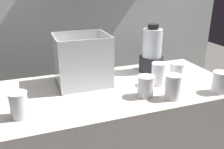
{
  "coord_description": "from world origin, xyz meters",
  "views": [
    {
      "loc": [
        -0.42,
        -1.16,
        1.46
      ],
      "look_at": [
        0.0,
        0.0,
        0.98
      ],
      "focal_mm": 38.58,
      "sensor_mm": 36.0,
      "label": 1
    }
  ],
  "objects_px": {
    "carrot_display_bin": "(83,69)",
    "juice_cup_mango_left": "(146,88)",
    "juice_cup_mango_middle": "(173,88)",
    "juice_cup_carrot_far_right": "(177,73)",
    "juice_cup_orange_right": "(158,75)",
    "blender_pitcher": "(152,53)",
    "juice_cup_pomegranate_far_left": "(19,106)",
    "juice_cup_pomegranate_rightmost": "(220,83)"
  },
  "relations": [
    {
      "from": "juice_cup_orange_right",
      "to": "juice_cup_carrot_far_right",
      "type": "distance_m",
      "value": 0.13
    },
    {
      "from": "blender_pitcher",
      "to": "juice_cup_mango_left",
      "type": "bearing_deg",
      "value": -122.54
    },
    {
      "from": "juice_cup_pomegranate_rightmost",
      "to": "juice_cup_mango_left",
      "type": "bearing_deg",
      "value": 166.89
    },
    {
      "from": "juice_cup_mango_middle",
      "to": "juice_cup_pomegranate_rightmost",
      "type": "distance_m",
      "value": 0.28
    },
    {
      "from": "juice_cup_pomegranate_far_left",
      "to": "juice_cup_orange_right",
      "type": "distance_m",
      "value": 0.76
    },
    {
      "from": "juice_cup_mango_left",
      "to": "juice_cup_orange_right",
      "type": "xyz_separation_m",
      "value": [
        0.14,
        0.11,
        0.01
      ]
    },
    {
      "from": "blender_pitcher",
      "to": "juice_cup_pomegranate_far_left",
      "type": "distance_m",
      "value": 0.89
    },
    {
      "from": "carrot_display_bin",
      "to": "juice_cup_orange_right",
      "type": "relative_size",
      "value": 2.25
    },
    {
      "from": "juice_cup_carrot_far_right",
      "to": "juice_cup_mango_left",
      "type": "bearing_deg",
      "value": -156.49
    },
    {
      "from": "blender_pitcher",
      "to": "carrot_display_bin",
      "type": "bearing_deg",
      "value": -173.51
    },
    {
      "from": "juice_cup_mango_left",
      "to": "blender_pitcher",
      "type": "bearing_deg",
      "value": 57.46
    },
    {
      "from": "carrot_display_bin",
      "to": "juice_cup_mango_left",
      "type": "distance_m",
      "value": 0.38
    },
    {
      "from": "carrot_display_bin",
      "to": "blender_pitcher",
      "type": "bearing_deg",
      "value": 6.49
    },
    {
      "from": "carrot_display_bin",
      "to": "juice_cup_pomegranate_rightmost",
      "type": "bearing_deg",
      "value": -28.88
    },
    {
      "from": "juice_cup_pomegranate_far_left",
      "to": "juice_cup_mango_left",
      "type": "bearing_deg",
      "value": -0.12
    },
    {
      "from": "juice_cup_orange_right",
      "to": "blender_pitcher",
      "type": "bearing_deg",
      "value": 71.63
    },
    {
      "from": "juice_cup_pomegranate_far_left",
      "to": "juice_cup_mango_left",
      "type": "xyz_separation_m",
      "value": [
        0.62,
        -0.0,
        -0.0
      ]
    },
    {
      "from": "carrot_display_bin",
      "to": "juice_cup_mango_left",
      "type": "height_order",
      "value": "carrot_display_bin"
    },
    {
      "from": "blender_pitcher",
      "to": "juice_cup_carrot_far_right",
      "type": "relative_size",
      "value": 2.71
    },
    {
      "from": "juice_cup_pomegranate_far_left",
      "to": "juice_cup_carrot_far_right",
      "type": "height_order",
      "value": "juice_cup_pomegranate_far_left"
    },
    {
      "from": "juice_cup_mango_middle",
      "to": "juice_cup_carrot_far_right",
      "type": "xyz_separation_m",
      "value": [
        0.15,
        0.18,
        -0.01
      ]
    },
    {
      "from": "juice_cup_mango_left",
      "to": "juice_cup_orange_right",
      "type": "height_order",
      "value": "juice_cup_orange_right"
    },
    {
      "from": "juice_cup_orange_right",
      "to": "juice_cup_pomegranate_rightmost",
      "type": "relative_size",
      "value": 1.13
    },
    {
      "from": "blender_pitcher",
      "to": "juice_cup_pomegranate_far_left",
      "type": "xyz_separation_m",
      "value": [
        -0.82,
        -0.33,
        -0.07
      ]
    },
    {
      "from": "carrot_display_bin",
      "to": "juice_cup_pomegranate_rightmost",
      "type": "height_order",
      "value": "carrot_display_bin"
    },
    {
      "from": "juice_cup_orange_right",
      "to": "juice_cup_carrot_far_right",
      "type": "xyz_separation_m",
      "value": [
        0.13,
        0.01,
        -0.01
      ]
    },
    {
      "from": "juice_cup_mango_left",
      "to": "juice_cup_orange_right",
      "type": "distance_m",
      "value": 0.17
    },
    {
      "from": "blender_pitcher",
      "to": "juice_cup_carrot_far_right",
      "type": "xyz_separation_m",
      "value": [
        0.06,
        -0.21,
        -0.08
      ]
    },
    {
      "from": "carrot_display_bin",
      "to": "juice_cup_pomegranate_rightmost",
      "type": "xyz_separation_m",
      "value": [
        0.66,
        -0.36,
        -0.03
      ]
    },
    {
      "from": "juice_cup_pomegranate_far_left",
      "to": "juice_cup_mango_left",
      "type": "distance_m",
      "value": 0.62
    },
    {
      "from": "juice_cup_pomegranate_far_left",
      "to": "juice_cup_mango_middle",
      "type": "xyz_separation_m",
      "value": [
        0.73,
        -0.07,
        0.0
      ]
    },
    {
      "from": "juice_cup_mango_left",
      "to": "juice_cup_carrot_far_right",
      "type": "xyz_separation_m",
      "value": [
        0.26,
        0.11,
        0.0
      ]
    },
    {
      "from": "blender_pitcher",
      "to": "juice_cup_orange_right",
      "type": "distance_m",
      "value": 0.24
    },
    {
      "from": "blender_pitcher",
      "to": "juice_cup_mango_left",
      "type": "height_order",
      "value": "blender_pitcher"
    },
    {
      "from": "juice_cup_mango_left",
      "to": "juice_cup_carrot_far_right",
      "type": "height_order",
      "value": "juice_cup_carrot_far_right"
    },
    {
      "from": "juice_cup_mango_middle",
      "to": "juice_cup_orange_right",
      "type": "xyz_separation_m",
      "value": [
        0.02,
        0.18,
        0.0
      ]
    },
    {
      "from": "juice_cup_mango_middle",
      "to": "juice_cup_carrot_far_right",
      "type": "height_order",
      "value": "juice_cup_mango_middle"
    },
    {
      "from": "juice_cup_mango_left",
      "to": "juice_cup_mango_middle",
      "type": "xyz_separation_m",
      "value": [
        0.12,
        -0.07,
        0.01
      ]
    },
    {
      "from": "carrot_display_bin",
      "to": "blender_pitcher",
      "type": "xyz_separation_m",
      "value": [
        0.47,
        0.05,
        0.04
      ]
    },
    {
      "from": "carrot_display_bin",
      "to": "juice_cup_mango_middle",
      "type": "bearing_deg",
      "value": -41.7
    },
    {
      "from": "juice_cup_pomegranate_far_left",
      "to": "juice_cup_carrot_far_right",
      "type": "distance_m",
      "value": 0.89
    },
    {
      "from": "blender_pitcher",
      "to": "juice_cup_orange_right",
      "type": "bearing_deg",
      "value": -108.37
    }
  ]
}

